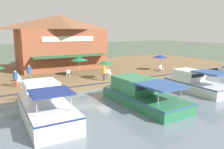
# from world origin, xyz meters

# --- Properties ---
(ground_plane) EXTENTS (220.00, 220.00, 0.00)m
(ground_plane) POSITION_xyz_m (0.00, 0.00, 0.00)
(ground_plane) COLOR #4C5B47
(quay_deck) EXTENTS (22.00, 56.00, 0.60)m
(quay_deck) POSITION_xyz_m (-11.00, 0.00, 0.30)
(quay_deck) COLOR brown
(quay_deck) RESTS_ON ground
(quay_edge_fender) EXTENTS (0.20, 50.40, 0.10)m
(quay_edge_fender) POSITION_xyz_m (-0.10, 0.00, 0.65)
(quay_edge_fender) COLOR #2D2D33
(quay_edge_fender) RESTS_ON quay_deck
(waterfront_restaurant) EXTENTS (10.47, 13.10, 8.18)m
(waterfront_restaurant) POSITION_xyz_m (-13.53, -1.14, 4.77)
(waterfront_restaurant) COLOR brown
(waterfront_restaurant) RESTS_ON quay_deck
(patio_umbrella_by_entrance) EXTENTS (2.24, 2.24, 2.36)m
(patio_umbrella_by_entrance) POSITION_xyz_m (-3.51, 10.81, 2.70)
(patio_umbrella_by_entrance) COLOR #B7B7B7
(patio_umbrella_by_entrance) RESTS_ON quay_deck
(patio_umbrella_back_row) EXTENTS (2.27, 2.27, 2.45)m
(patio_umbrella_back_row) POSITION_xyz_m (-5.76, -1.04, 2.78)
(patio_umbrella_back_row) COLOR #B7B7B7
(patio_umbrella_back_row) RESTS_ON quay_deck
(patio_umbrella_near_quay_edge) EXTENTS (1.92, 1.92, 2.25)m
(patio_umbrella_near_quay_edge) POSITION_xyz_m (-2.15, 0.84, 2.61)
(patio_umbrella_near_quay_edge) COLOR #B7B7B7
(patio_umbrella_near_quay_edge) RESTS_ON quay_deck
(cafe_chair_mid_patio) EXTENTS (0.47, 0.47, 0.85)m
(cafe_chair_mid_patio) POSITION_xyz_m (-2.77, 10.36, 1.08)
(cafe_chair_mid_patio) COLOR white
(cafe_chair_mid_patio) RESTS_ON quay_deck
(cafe_chair_back_row_seat) EXTENTS (0.60, 0.60, 0.85)m
(cafe_chair_back_row_seat) POSITION_xyz_m (-5.96, -8.54, 1.08)
(cafe_chair_back_row_seat) COLOR white
(cafe_chair_back_row_seat) RESTS_ON quay_deck
(cafe_chair_far_corner_seat) EXTENTS (0.59, 0.59, 0.85)m
(cafe_chair_far_corner_seat) POSITION_xyz_m (-6.09, -2.48, 1.08)
(cafe_chair_far_corner_seat) COLOR white
(cafe_chair_far_corner_seat) RESTS_ON quay_deck
(cafe_chair_beside_entrance) EXTENTS (0.51, 0.51, 0.85)m
(cafe_chair_beside_entrance) POSITION_xyz_m (-4.14, -8.67, 1.08)
(cafe_chair_beside_entrance) COLOR white
(cafe_chair_beside_entrance) RESTS_ON quay_deck
(cafe_chair_under_first_umbrella) EXTENTS (0.45, 0.45, 0.85)m
(cafe_chair_under_first_umbrella) POSITION_xyz_m (-3.34, 2.01, 1.08)
(cafe_chair_under_first_umbrella) COLOR white
(cafe_chair_under_first_umbrella) RESTS_ON quay_deck
(person_mid_patio) EXTENTS (0.51, 0.51, 1.82)m
(person_mid_patio) POSITION_xyz_m (-5.88, -7.30, 1.76)
(person_mid_patio) COLOR #337547
(person_mid_patio) RESTS_ON quay_deck
(person_near_entrance) EXTENTS (0.48, 0.48, 1.71)m
(person_near_entrance) POSITION_xyz_m (-3.27, -9.06, 1.67)
(person_near_entrance) COLOR #B23338
(person_near_entrance) RESTS_ON quay_deck
(person_at_quay_edge) EXTENTS (0.51, 0.51, 1.82)m
(person_at_quay_edge) POSITION_xyz_m (-1.34, 0.22, 1.75)
(person_at_quay_edge) COLOR #4C4C56
(person_at_quay_edge) RESTS_ON quay_deck
(motorboat_mid_row) EXTENTS (8.09, 3.00, 2.29)m
(motorboat_mid_row) POSITION_xyz_m (5.10, 7.34, 0.84)
(motorboat_mid_row) COLOR silver
(motorboat_mid_row) RESTS_ON river_water
(motorboat_fourth_along) EXTENTS (9.58, 3.65, 2.15)m
(motorboat_fourth_along) POSITION_xyz_m (5.64, -0.22, 0.86)
(motorboat_fourth_along) COLOR #287047
(motorboat_fourth_along) RESTS_ON river_water
(motorboat_second_along) EXTENTS (8.94, 3.11, 2.51)m
(motorboat_second_along) POSITION_xyz_m (4.83, -8.18, 0.96)
(motorboat_second_along) COLOR white
(motorboat_second_along) RESTS_ON river_water
(tree_downstream_bank) EXTENTS (4.31, 4.10, 7.27)m
(tree_downstream_bank) POSITION_xyz_m (-16.53, 2.74, 5.69)
(tree_downstream_bank) COLOR brown
(tree_downstream_bank) RESTS_ON quay_deck
(tree_upstream_bank) EXTENTS (5.06, 4.82, 7.43)m
(tree_upstream_bank) POSITION_xyz_m (-19.48, -0.40, 5.49)
(tree_upstream_bank) COLOR brown
(tree_upstream_bank) RESTS_ON quay_deck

